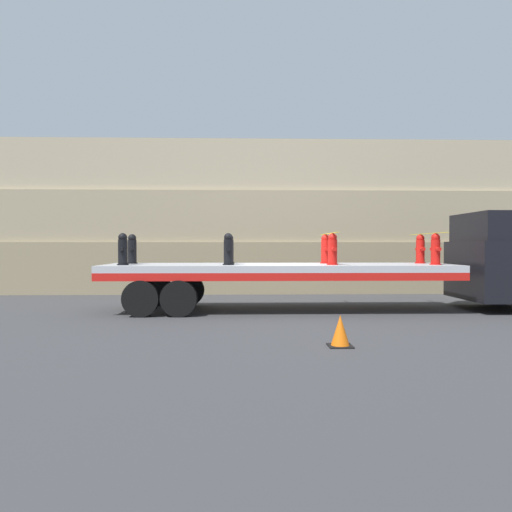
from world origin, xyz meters
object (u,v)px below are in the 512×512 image
(fire_hydrant_red_far_3, at_px, (420,249))
(traffic_cone, at_px, (340,331))
(fire_hydrant_black_near_0, at_px, (123,250))
(fire_hydrant_black_far_0, at_px, (132,249))
(fire_hydrant_red_near_2, at_px, (333,249))
(flatbed_trailer, at_px, (259,273))
(fire_hydrant_black_near_1, at_px, (228,250))
(fire_hydrant_red_far_2, at_px, (325,249))
(fire_hydrant_black_far_1, at_px, (229,249))
(truck_cab, at_px, (507,261))
(fire_hydrant_red_near_3, at_px, (436,249))

(fire_hydrant_red_far_3, distance_m, traffic_cone, 6.74)
(fire_hydrant_black_near_0, relative_size, fire_hydrant_red_far_3, 1.00)
(fire_hydrant_black_far_0, xyz_separation_m, fire_hydrant_red_near_2, (5.53, -1.13, 0.00))
(flatbed_trailer, bearing_deg, fire_hydrant_black_near_1, -145.74)
(fire_hydrant_black_far_0, relative_size, fire_hydrant_red_far_2, 1.00)
(fire_hydrant_black_far_1, bearing_deg, fire_hydrant_red_far_3, 0.00)
(fire_hydrant_red_near_2, bearing_deg, truck_cab, 6.45)
(fire_hydrant_black_far_1, height_order, traffic_cone, fire_hydrant_black_far_1)
(fire_hydrant_black_near_1, bearing_deg, fire_hydrant_red_near_2, 0.00)
(fire_hydrant_red_far_2, bearing_deg, fire_hydrant_black_far_0, 180.00)
(fire_hydrant_red_near_3, distance_m, fire_hydrant_red_far_3, 1.13)
(truck_cab, height_order, fire_hydrant_red_near_3, truck_cab)
(fire_hydrant_black_near_1, bearing_deg, truck_cab, 4.16)
(fire_hydrant_black_near_1, relative_size, fire_hydrant_red_near_3, 1.00)
(fire_hydrant_red_far_3, bearing_deg, flatbed_trailer, -173.14)
(truck_cab, distance_m, fire_hydrant_black_far_0, 10.56)
(fire_hydrant_red_near_2, height_order, fire_hydrant_red_far_2, same)
(truck_cab, xyz_separation_m, fire_hydrant_black_near_1, (-7.78, -0.57, 0.33))
(fire_hydrant_black_near_0, height_order, fire_hydrant_red_near_2, same)
(fire_hydrant_black_near_1, xyz_separation_m, fire_hydrant_black_far_1, (0.00, 1.13, 0.00))
(fire_hydrant_red_far_3, bearing_deg, fire_hydrant_black_far_1, 180.00)
(traffic_cone, bearing_deg, fire_hydrant_black_far_1, 110.36)
(fire_hydrant_red_near_2, distance_m, fire_hydrant_red_far_2, 1.13)
(fire_hydrant_black_far_0, distance_m, fire_hydrant_red_far_3, 8.30)
(fire_hydrant_black_far_0, bearing_deg, fire_hydrant_red_near_2, -11.56)
(fire_hydrant_red_far_2, xyz_separation_m, traffic_cone, (-0.69, -5.61, -1.42))
(flatbed_trailer, bearing_deg, truck_cab, 0.00)
(flatbed_trailer, xyz_separation_m, fire_hydrant_black_near_1, (-0.83, -0.57, 0.64))
(fire_hydrant_red_far_2, distance_m, fire_hydrant_red_far_3, 2.77)
(fire_hydrant_black_near_1, distance_m, fire_hydrant_red_far_3, 5.65)
(truck_cab, height_order, fire_hydrant_black_far_0, truck_cab)
(truck_cab, relative_size, flatbed_trailer, 0.29)
(fire_hydrant_black_far_0, bearing_deg, truck_cab, -3.07)
(fire_hydrant_black_near_1, height_order, fire_hydrant_red_near_3, same)
(fire_hydrant_red_far_3, bearing_deg, fire_hydrant_black_far_0, 180.00)
(traffic_cone, bearing_deg, fire_hydrant_red_far_3, 58.36)
(flatbed_trailer, height_order, fire_hydrant_black_far_0, fire_hydrant_black_far_0)
(fire_hydrant_black_far_0, bearing_deg, fire_hydrant_red_near_3, -7.77)
(fire_hydrant_red_far_2, relative_size, fire_hydrant_red_far_3, 1.00)
(truck_cab, relative_size, fire_hydrant_black_near_1, 3.22)
(fire_hydrant_black_far_1, height_order, fire_hydrant_red_near_3, same)
(fire_hydrant_red_near_3, xyz_separation_m, traffic_cone, (-3.45, -4.47, -1.42))
(flatbed_trailer, distance_m, fire_hydrant_red_near_3, 4.78)
(truck_cab, bearing_deg, traffic_cone, -138.50)
(fire_hydrant_black_far_0, bearing_deg, fire_hydrant_red_far_3, 0.00)
(fire_hydrant_black_near_0, distance_m, fire_hydrant_black_far_1, 2.99)
(fire_hydrant_red_near_3, bearing_deg, fire_hydrant_black_far_0, 172.23)
(truck_cab, bearing_deg, fire_hydrant_black_near_0, -176.93)
(fire_hydrant_black_near_0, xyz_separation_m, fire_hydrant_black_near_1, (2.77, 0.00, 0.00))
(fire_hydrant_black_far_1, distance_m, fire_hydrant_red_far_2, 2.77)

